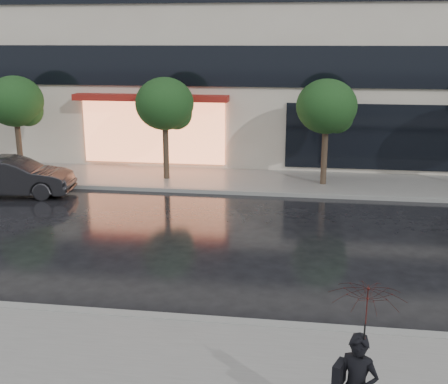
# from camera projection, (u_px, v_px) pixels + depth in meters

# --- Properties ---
(ground) EXTENTS (120.00, 120.00, 0.00)m
(ground) POSITION_uv_depth(u_px,v_px,m) (191.00, 300.00, 11.88)
(ground) COLOR black
(ground) RESTS_ON ground
(sidewalk_far) EXTENTS (60.00, 3.50, 0.12)m
(sidewalk_far) POSITION_uv_depth(u_px,v_px,m) (244.00, 181.00, 21.65)
(sidewalk_far) COLOR slate
(sidewalk_far) RESTS_ON ground
(curb_near) EXTENTS (60.00, 0.25, 0.14)m
(curb_near) POSITION_uv_depth(u_px,v_px,m) (181.00, 320.00, 10.90)
(curb_near) COLOR gray
(curb_near) RESTS_ON ground
(curb_far) EXTENTS (60.00, 0.25, 0.14)m
(curb_far) POSITION_uv_depth(u_px,v_px,m) (239.00, 192.00, 19.97)
(curb_far) COLOR gray
(curb_far) RESTS_ON ground
(tree_far_west) EXTENTS (2.20, 2.20, 3.99)m
(tree_far_west) POSITION_uv_depth(u_px,v_px,m) (17.00, 103.00, 21.92)
(tree_far_west) COLOR #33261C
(tree_far_west) RESTS_ON ground
(tree_mid_west) EXTENTS (2.20, 2.20, 3.99)m
(tree_mid_west) POSITION_uv_depth(u_px,v_px,m) (166.00, 106.00, 21.09)
(tree_mid_west) COLOR #33261C
(tree_mid_west) RESTS_ON ground
(tree_mid_east) EXTENTS (2.20, 2.20, 3.99)m
(tree_mid_east) POSITION_uv_depth(u_px,v_px,m) (328.00, 108.00, 20.26)
(tree_mid_east) COLOR #33261C
(tree_mid_east) RESTS_ON ground
(parked_car) EXTENTS (4.29, 2.00, 1.36)m
(parked_car) POSITION_uv_depth(u_px,v_px,m) (13.00, 177.00, 19.63)
(parked_car) COLOR black
(parked_car) RESTS_ON ground
(pedestrian_with_umbrella) EXTENTS (1.26, 1.27, 2.28)m
(pedestrian_with_umbrella) POSITION_uv_depth(u_px,v_px,m) (363.00, 339.00, 7.15)
(pedestrian_with_umbrella) COLOR black
(pedestrian_with_umbrella) RESTS_ON sidewalk_near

